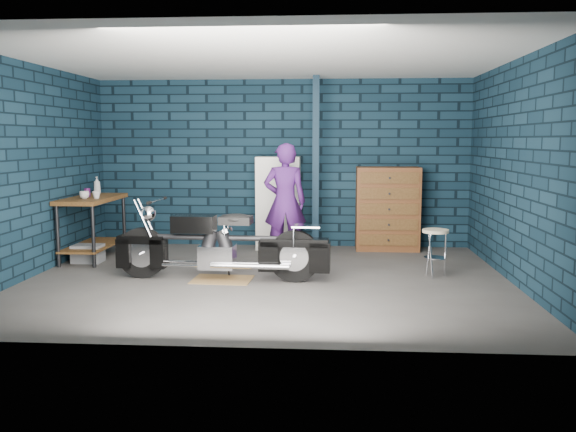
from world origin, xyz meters
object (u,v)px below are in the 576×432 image
person (285,202)px  locker (278,203)px  workbench (93,228)px  storage_bin (88,253)px  tool_chest (387,209)px  shop_stool (435,253)px  motorcycle (222,240)px

person → locker: bearing=-85.5°
workbench → storage_bin: (0.02, -0.27, -0.33)m
storage_bin → tool_chest: tool_chest is taller
workbench → shop_stool: bearing=-9.9°
motorcycle → storage_bin: motorcycle is taller
motorcycle → storage_bin: (-2.10, 0.95, -0.38)m
motorcycle → person: size_ratio=1.35×
motorcycle → locker: size_ratio=1.56×
storage_bin → locker: bearing=26.9°
motorcycle → person: bearing=66.7°
person → tool_chest: person is taller
workbench → motorcycle: size_ratio=0.61×
person → tool_chest: (1.56, 0.88, -0.19)m
motorcycle → shop_stool: bearing=10.8°
person → storage_bin: size_ratio=4.16×
locker → tool_chest: (1.73, 0.00, -0.08)m
tool_chest → shop_stool: (0.44, -1.89, -0.35)m
workbench → person: size_ratio=0.83×
locker → motorcycle: bearing=-102.7°
storage_bin → locker: (2.61, 1.32, 0.61)m
motorcycle → locker: locker is taller
workbench → locker: (2.63, 1.05, 0.28)m
workbench → person: person is taller
locker → shop_stool: bearing=-41.2°
person → storage_bin: bearing=2.6°
locker → workbench: bearing=-158.2°
storage_bin → motorcycle: bearing=-24.3°
motorcycle → shop_stool: 2.71m
workbench → locker: size_ratio=0.95×
storage_bin → tool_chest: (4.34, 1.32, 0.53)m
shop_stool → storage_bin: bearing=173.2°
motorcycle → shop_stool: (2.67, 0.38, -0.20)m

